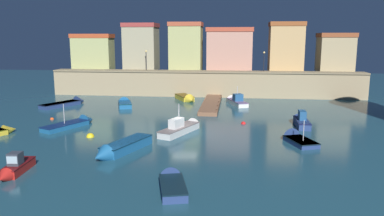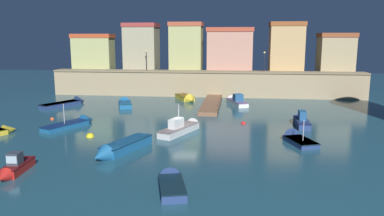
% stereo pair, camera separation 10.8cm
% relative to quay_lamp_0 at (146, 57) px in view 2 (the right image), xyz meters
% --- Properties ---
extents(ground_plane, '(141.58, 141.58, 0.00)m').
position_rel_quay_lamp_0_xyz_m(ground_plane, '(9.90, -24.97, -6.45)').
color(ground_plane, '#1E4756').
extents(quay_wall, '(51.33, 3.05, 4.22)m').
position_rel_quay_lamp_0_xyz_m(quay_wall, '(9.90, 0.00, -4.32)').
color(quay_wall, '#9E8966').
rests_on(quay_wall, ground).
extents(old_town_backdrop, '(48.18, 5.80, 8.25)m').
position_rel_quay_lamp_0_xyz_m(old_town_backdrop, '(10.79, 3.73, 1.32)').
color(old_town_backdrop, tan).
rests_on(old_town_backdrop, ground).
extents(pier_dock, '(2.44, 15.15, 0.70)m').
position_rel_quay_lamp_0_xyz_m(pier_dock, '(11.57, -8.95, -6.19)').
color(pier_dock, brown).
rests_on(pier_dock, ground).
extents(quay_lamp_0, '(0.32, 0.32, 3.32)m').
position_rel_quay_lamp_0_xyz_m(quay_lamp_0, '(0.00, 0.00, 0.00)').
color(quay_lamp_0, black).
rests_on(quay_lamp_0, quay_wall).
extents(quay_lamp_1, '(0.32, 0.32, 3.21)m').
position_rel_quay_lamp_0_xyz_m(quay_lamp_1, '(19.43, 0.00, -0.07)').
color(quay_lamp_1, black).
rests_on(quay_lamp_1, quay_wall).
extents(moored_boat_0, '(4.30, 6.81, 3.19)m').
position_rel_quay_lamp_0_xyz_m(moored_boat_0, '(-2.67, -23.37, -6.15)').
color(moored_boat_0, '#195689').
rests_on(moored_boat_0, ground).
extents(moored_boat_1, '(4.88, 7.25, 1.67)m').
position_rel_quay_lamp_0_xyz_m(moored_boat_1, '(-9.08, -10.98, -6.13)').
color(moored_boat_1, navy).
rests_on(moored_boat_1, ground).
extents(moored_boat_2, '(3.21, 5.17, 1.60)m').
position_rel_quay_lamp_0_xyz_m(moored_boat_2, '(-0.81, -10.44, -6.08)').
color(moored_boat_2, '#195689').
rests_on(moored_boat_2, ground).
extents(moored_boat_3, '(1.35, 6.02, 1.96)m').
position_rel_quay_lamp_0_xyz_m(moored_boat_3, '(22.35, -19.79, -5.94)').
color(moored_boat_3, navy).
rests_on(moored_boat_3, ground).
extents(moored_boat_4, '(3.68, 6.89, 3.10)m').
position_rel_quay_lamp_0_xyz_m(moored_boat_4, '(14.94, -6.94, -5.98)').
color(moored_boat_4, white).
rests_on(moored_boat_4, ground).
extents(moored_boat_5, '(1.45, 4.33, 1.75)m').
position_rel_quay_lamp_0_xyz_m(moored_boat_5, '(-0.61, -38.35, -5.98)').
color(moored_boat_5, red).
rests_on(moored_boat_5, ground).
extents(moored_boat_6, '(4.06, 5.69, 1.63)m').
position_rel_quay_lamp_0_xyz_m(moored_boat_6, '(7.44, -4.95, -6.06)').
color(moored_boat_6, gold).
rests_on(moored_boat_6, ground).
extents(moored_boat_7, '(2.63, 4.88, 1.46)m').
position_rel_quay_lamp_0_xyz_m(moored_boat_7, '(10.98, -39.37, -6.13)').
color(moored_boat_7, navy).
rests_on(moored_boat_7, ground).
extents(moored_boat_8, '(4.17, 7.28, 3.45)m').
position_rel_quay_lamp_0_xyz_m(moored_boat_8, '(9.69, -24.55, -5.96)').
color(moored_boat_8, silver).
rests_on(moored_boat_8, ground).
extents(moored_boat_9, '(3.91, 7.07, 1.55)m').
position_rel_quay_lamp_0_xyz_m(moored_boat_9, '(5.36, -32.53, -6.00)').
color(moored_boat_9, '#195689').
rests_on(moored_boat_9, ground).
extents(moored_boat_10, '(3.26, 4.92, 2.98)m').
position_rel_quay_lamp_0_xyz_m(moored_boat_10, '(20.70, -27.00, -6.20)').
color(moored_boat_10, navy).
rests_on(moored_boat_10, ground).
extents(mooring_buoy_0, '(0.78, 0.78, 0.78)m').
position_rel_quay_lamp_0_xyz_m(mooring_buoy_0, '(0.85, -27.74, -6.45)').
color(mooring_buoy_0, yellow).
rests_on(mooring_buoy_0, ground).
extents(mooring_buoy_1, '(0.45, 0.45, 0.45)m').
position_rel_quay_lamp_0_xyz_m(mooring_buoy_1, '(-6.81, -20.37, -6.45)').
color(mooring_buoy_1, '#EA4C19').
rests_on(mooring_buoy_1, ground).
extents(mooring_buoy_2, '(0.53, 0.53, 0.53)m').
position_rel_quay_lamp_0_xyz_m(mooring_buoy_2, '(15.95, -20.13, -6.45)').
color(mooring_buoy_2, red).
rests_on(mooring_buoy_2, ground).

